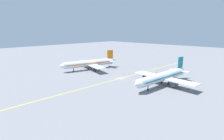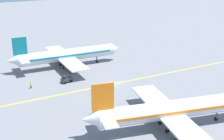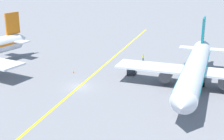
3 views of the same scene
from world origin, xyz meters
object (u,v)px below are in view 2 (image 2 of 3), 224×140
at_px(ground_crew_worker, 31,85).
at_px(traffic_cone_mid_apron, 162,105).
at_px(airplane_at_gate, 67,55).
at_px(traffic_cone_near_nose, 95,94).
at_px(airplane_adjacent_stand, 172,110).
at_px(baggage_tug_dark, 66,79).
at_px(traffic_cone_by_wingtip, 32,76).

xyz_separation_m(ground_crew_worker, traffic_cone_mid_apron, (25.40, 21.77, -0.63)).
xyz_separation_m(airplane_at_gate, traffic_cone_near_nose, (23.56, -2.79, -3.43)).
xyz_separation_m(airplane_at_gate, airplane_adjacent_stand, (45.09, 2.26, 0.00)).
relative_size(ground_crew_worker, traffic_cone_mid_apron, 3.05).
relative_size(airplane_adjacent_stand, ground_crew_worker, 20.84).
distance_m(ground_crew_worker, traffic_cone_near_nose, 17.14).
xyz_separation_m(airplane_adjacent_stand, traffic_cone_near_nose, (-21.53, -5.05, -3.43)).
height_order(airplane_at_gate, baggage_tug_dark, airplane_at_gate).
bearing_deg(airplane_adjacent_stand, ground_crew_worker, -153.09).
distance_m(baggage_tug_dark, traffic_cone_by_wingtip, 11.26).
height_order(airplane_at_gate, traffic_cone_mid_apron, airplane_at_gate).
bearing_deg(traffic_cone_near_nose, airplane_adjacent_stand, 13.21).
bearing_deg(airplane_at_gate, traffic_cone_by_wingtip, -75.51).
bearing_deg(traffic_cone_mid_apron, baggage_tug_dark, -153.15).
bearing_deg(traffic_cone_mid_apron, airplane_at_gate, -169.33).
bearing_deg(traffic_cone_mid_apron, traffic_cone_by_wingtip, -150.71).
height_order(traffic_cone_mid_apron, traffic_cone_by_wingtip, same).
height_order(baggage_tug_dark, ground_crew_worker, baggage_tug_dark).
height_order(traffic_cone_near_nose, traffic_cone_by_wingtip, same).
relative_size(baggage_tug_dark, traffic_cone_near_nose, 5.91).
distance_m(traffic_cone_near_nose, traffic_cone_by_wingtip, 22.43).
bearing_deg(ground_crew_worker, baggage_tug_dark, 84.67).
height_order(baggage_tug_dark, traffic_cone_near_nose, baggage_tug_dark).
distance_m(airplane_at_gate, baggage_tug_dark, 13.73).
xyz_separation_m(airplane_adjacent_stand, traffic_cone_by_wingtip, (-42.00, -14.23, -3.43)).
relative_size(traffic_cone_mid_apron, traffic_cone_by_wingtip, 1.00).
relative_size(airplane_adjacent_stand, traffic_cone_mid_apron, 63.67).
bearing_deg(traffic_cone_mid_apron, airplane_adjacent_stand, -29.37).
bearing_deg(ground_crew_worker, traffic_cone_by_wingtip, 160.93).
relative_size(traffic_cone_near_nose, traffic_cone_mid_apron, 1.00).
xyz_separation_m(baggage_tug_dark, traffic_cone_near_nose, (11.29, 2.69, -0.63)).
bearing_deg(airplane_at_gate, traffic_cone_mid_apron, 10.67).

